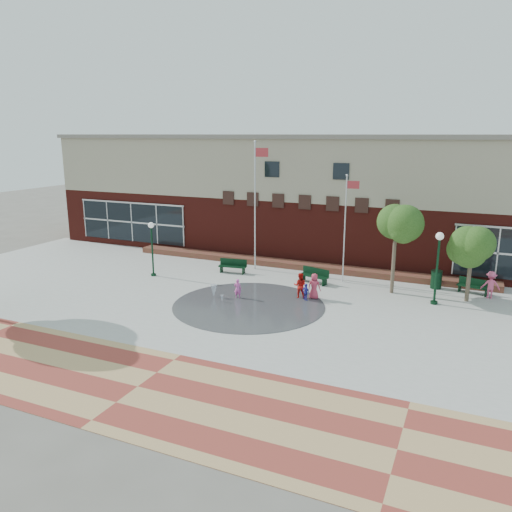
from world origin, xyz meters
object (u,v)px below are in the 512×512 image
at_px(flagpole_left, 256,199).
at_px(flagpole_right, 346,223).
at_px(bench_left, 233,269).
at_px(child_splash, 238,289).
at_px(trash_can, 436,279).

height_order(flagpole_left, flagpole_right, flagpole_left).
height_order(flagpole_left, bench_left, flagpole_left).
distance_m(flagpole_left, child_splash, 7.79).
bearing_deg(flagpole_right, flagpole_left, 169.42).
relative_size(flagpole_left, bench_left, 4.50).
bearing_deg(trash_can, child_splash, -147.36).
relative_size(flagpole_right, trash_can, 6.02).
relative_size(flagpole_right, bench_left, 3.49).
bearing_deg(flagpole_right, trash_can, 4.56).
distance_m(bench_left, child_splash, 5.38).
bearing_deg(flagpole_right, child_splash, -135.31).
bearing_deg(flagpole_left, bench_left, -122.81).
bearing_deg(trash_can, flagpole_right, -170.27).
bearing_deg(child_splash, trash_can, -156.88).
height_order(bench_left, trash_can, trash_can).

